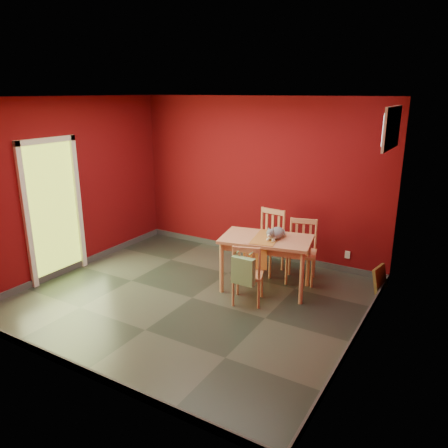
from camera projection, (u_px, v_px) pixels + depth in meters
The scene contains 13 objects.
ground at pixel (192, 298), 6.10m from camera, with size 4.50×4.50×0.00m, color #2D342D.
room_shell at pixel (192, 295), 6.08m from camera, with size 4.50×4.50×4.50m.
doorway at pixel (53, 206), 6.52m from camera, with size 0.06×1.01×2.13m.
window at pixel (392, 128), 5.15m from camera, with size 0.05×0.90×0.50m.
outlet_plate at pixel (347, 255), 6.86m from camera, with size 0.08×0.01×0.12m, color silver.
dining_table at pixel (266, 244), 6.18m from camera, with size 1.38×0.98×0.79m.
table_runner at pixel (263, 244), 6.07m from camera, with size 0.47×0.76×0.35m.
chair_far_left at pixel (267, 240), 6.89m from camera, with size 0.50×0.50×0.99m.
chair_far_right at pixel (302, 250), 6.55m from camera, with size 0.54×0.54×0.94m.
chair_near at pixel (248, 273), 5.83m from camera, with size 0.50×0.50×0.85m.
tote_bag at pixel (243, 271), 5.61m from camera, with size 0.31×0.19×0.43m.
cat at pixel (276, 231), 6.11m from camera, with size 0.22×0.42×0.21m, color slate, non-canonical shape.
picture_frame at pixel (380, 279), 6.27m from camera, with size 0.18×0.38×0.36m.
Camera 1 is at (3.20, -4.53, 2.77)m, focal length 35.00 mm.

